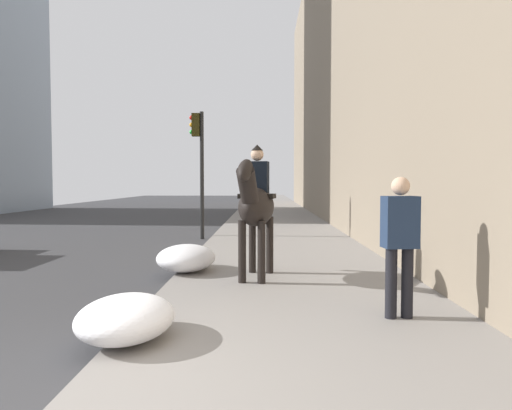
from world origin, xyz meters
The scene contains 5 objects.
mounted_horse_near centered at (4.59, -1.45, 1.38)m, with size 2.14×0.79×2.28m.
pedestrian_greeting centered at (2.26, -3.22, 1.10)m, with size 0.30×0.42×1.70m.
traffic_light_near_curb centered at (11.20, 0.41, 2.62)m, with size 0.20×0.44×3.92m.
snow_pile_near centered at (1.43, -0.15, 0.34)m, with size 1.29×1.00×0.45m, color white.
snow_pile_far centered at (5.26, -0.15, 0.36)m, with size 1.40×1.07×0.48m, color white.
Camera 1 is at (-3.43, -1.59, 1.75)m, focal length 33.40 mm.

